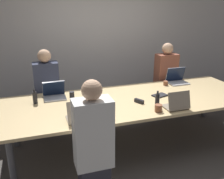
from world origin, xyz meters
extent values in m
plane|color=#4C4742|center=(0.00, 0.00, 0.00)|extent=(24.00, 24.00, 0.00)
cube|color=#BCB7B2|center=(0.00, 1.91, 1.40)|extent=(12.00, 0.06, 2.80)
cube|color=#D6B77F|center=(0.00, 0.00, 0.73)|extent=(3.81, 1.36, 0.04)
cylinder|color=#4C4C51|center=(-1.72, -0.50, 0.36)|extent=(0.08, 0.08, 0.71)
cylinder|color=#4C4C51|center=(-1.72, 0.50, 0.36)|extent=(0.08, 0.08, 0.71)
cylinder|color=#4C4C51|center=(1.72, 0.50, 0.36)|extent=(0.08, 0.08, 0.71)
cube|color=#B7B7BC|center=(-1.11, 0.38, 0.76)|extent=(0.32, 0.25, 0.02)
cube|color=#B7B7BC|center=(-1.11, 0.47, 0.89)|extent=(0.33, 0.11, 0.24)
cube|color=#0F1933|center=(-1.11, 0.46, 0.89)|extent=(0.32, 0.11, 0.24)
cube|color=#2D2D38|center=(-1.18, 0.87, 0.23)|extent=(0.32, 0.24, 0.45)
cube|color=#33384C|center=(-1.18, 0.87, 0.83)|extent=(0.40, 0.24, 0.75)
sphere|color=tan|center=(-1.18, 0.87, 1.31)|extent=(0.21, 0.21, 0.21)
cylinder|color=#232328|center=(-0.86, 0.33, 0.80)|extent=(0.07, 0.07, 0.10)
cylinder|color=black|center=(-1.39, 0.28, 0.84)|extent=(0.06, 0.06, 0.18)
cylinder|color=black|center=(-1.39, 0.28, 0.95)|extent=(0.03, 0.03, 0.04)
cube|color=gray|center=(-0.88, -0.44, 0.76)|extent=(0.34, 0.26, 0.02)
cube|color=gray|center=(-0.88, -0.54, 0.90)|extent=(0.35, 0.09, 0.25)
cube|color=black|center=(-0.88, -0.53, 0.90)|extent=(0.34, 0.09, 0.25)
cube|color=silver|center=(-0.85, -0.96, 0.83)|extent=(0.40, 0.24, 0.75)
sphere|color=tan|center=(-0.85, -0.96, 1.31)|extent=(0.21, 0.21, 0.21)
cube|color=gray|center=(0.42, -0.48, 0.76)|extent=(0.31, 0.24, 0.02)
cube|color=gray|center=(0.42, -0.57, 0.89)|extent=(0.32, 0.07, 0.24)
cube|color=black|center=(0.42, -0.56, 0.89)|extent=(0.31, 0.07, 0.23)
cylinder|color=brown|center=(0.14, -0.52, 0.80)|extent=(0.10, 0.10, 0.10)
cylinder|color=black|center=(0.18, -0.40, 0.85)|extent=(0.06, 0.06, 0.20)
cylinder|color=black|center=(0.18, -0.40, 0.97)|extent=(0.03, 0.03, 0.04)
cube|color=#B7B7BC|center=(1.05, 0.45, 0.76)|extent=(0.35, 0.25, 0.02)
cube|color=#B7B7BC|center=(1.05, 0.56, 0.90)|extent=(0.35, 0.07, 0.25)
cube|color=#0F1933|center=(1.05, 0.55, 0.90)|extent=(0.35, 0.07, 0.25)
cube|color=#2D2D38|center=(1.05, 0.88, 0.23)|extent=(0.32, 0.24, 0.45)
cube|color=brown|center=(1.05, 0.88, 0.83)|extent=(0.40, 0.24, 0.75)
sphere|color=tan|center=(1.05, 0.88, 1.31)|extent=(0.21, 0.21, 0.21)
cylinder|color=brown|center=(0.80, 0.44, 0.79)|extent=(0.08, 0.08, 0.08)
cube|color=black|center=(0.03, -0.16, 0.78)|extent=(0.11, 0.15, 0.05)
cube|color=#232328|center=(0.44, -0.01, 0.76)|extent=(0.25, 0.20, 0.02)
camera|label=1|loc=(-1.38, -3.19, 2.10)|focal=40.00mm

